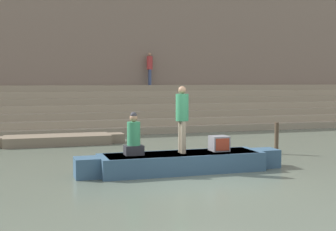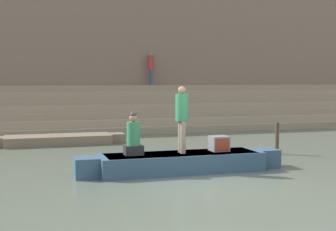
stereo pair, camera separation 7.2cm
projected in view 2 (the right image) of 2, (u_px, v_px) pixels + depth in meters
ground_plane at (207, 183)px, 10.90m from camera, size 120.00×120.00×0.00m
ghat_steps at (111, 114)px, 22.97m from camera, size 36.00×4.28×2.15m
back_wall at (104, 55)px, 24.77m from camera, size 34.20×1.28×7.58m
rowboat_main at (181, 162)px, 12.24m from camera, size 5.54×1.29×0.50m
person_standing at (182, 114)px, 12.17m from camera, size 0.34×0.34×1.75m
person_rowing at (133, 138)px, 11.89m from camera, size 0.47×0.37×1.10m
tv_set at (219, 143)px, 12.57m from camera, size 0.47×0.46×0.41m
moored_boat_shore at (58, 140)px, 17.46m from camera, size 4.96×1.31×0.35m
mooring_post at (277, 138)px, 15.17m from camera, size 0.13×0.13×1.04m
person_on_steps at (151, 66)px, 24.64m from camera, size 0.31×0.31×1.71m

